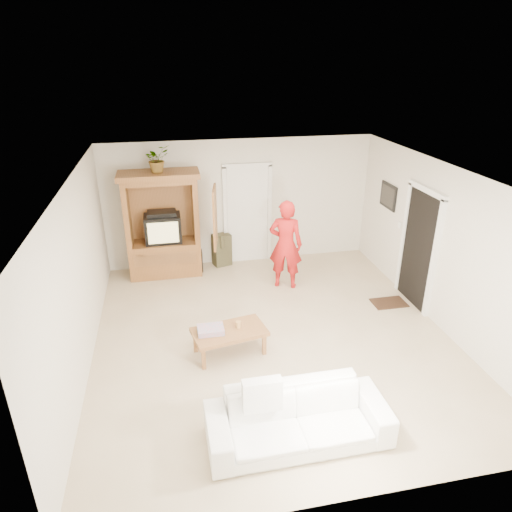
{
  "coord_description": "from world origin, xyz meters",
  "views": [
    {
      "loc": [
        -1.47,
        -5.94,
        4.12
      ],
      "look_at": [
        -0.15,
        0.6,
        1.15
      ],
      "focal_mm": 32.0,
      "sensor_mm": 36.0,
      "label": 1
    }
  ],
  "objects_px": {
    "man": "(286,245)",
    "sofa": "(298,418)",
    "coffee_table": "(229,333)",
    "armoire": "(164,231)"
  },
  "relations": [
    {
      "from": "man",
      "to": "sofa",
      "type": "distance_m",
      "value": 3.89
    },
    {
      "from": "man",
      "to": "coffee_table",
      "type": "relative_size",
      "value": 1.48
    },
    {
      "from": "armoire",
      "to": "coffee_table",
      "type": "distance_m",
      "value": 3.13
    },
    {
      "from": "coffee_table",
      "to": "armoire",
      "type": "bearing_deg",
      "value": 95.21
    },
    {
      "from": "man",
      "to": "armoire",
      "type": "bearing_deg",
      "value": -2.96
    },
    {
      "from": "armoire",
      "to": "man",
      "type": "xyz_separation_m",
      "value": [
        2.2,
        -1.02,
        -0.05
      ]
    },
    {
      "from": "sofa",
      "to": "coffee_table",
      "type": "bearing_deg",
      "value": 105.63
    },
    {
      "from": "man",
      "to": "sofa",
      "type": "height_order",
      "value": "man"
    },
    {
      "from": "sofa",
      "to": "man",
      "type": "bearing_deg",
      "value": 77.03
    },
    {
      "from": "man",
      "to": "sofa",
      "type": "bearing_deg",
      "value": 99.3
    }
  ]
}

